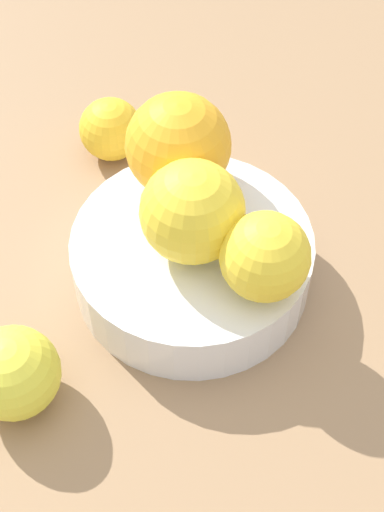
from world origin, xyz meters
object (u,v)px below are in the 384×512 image
Objects in this scene: orange_loose_0 at (111,129)px; orange_in_bowl_0 at (265,257)px; orange_in_bowl_1 at (178,145)px; orange_in_bowl_2 at (191,212)px; fruit_bowl at (192,261)px; orange_loose_1 at (13,373)px.

orange_in_bowl_0 is at bearing 30.54° from orange_loose_0.
orange_in_bowl_1 reaches higher than orange_in_bowl_2.
orange_loose_0 is (-9.40, -6.16, -6.60)cm from orange_in_bowl_1.
orange_in_bowl_2 is at bearing 5.72° from orange_in_bowl_1.
orange_loose_0 is (-16.38, -6.86, -6.32)cm from orange_in_bowl_2.
fruit_bowl is 9.66cm from orange_in_bowl_1.
orange_in_bowl_2 is at bearing -7.78° from fruit_bowl.
orange_in_bowl_2 is (-4.10, -5.22, 0.66)cm from orange_in_bowl_0.
fruit_bowl is 3.28× the size of orange_loose_0.
orange_loose_0 is at bearing -149.46° from orange_in_bowl_0.
orange_in_bowl_2 is (6.97, 0.70, -0.28)cm from orange_in_bowl_1.
orange_in_bowl_1 is (-6.46, -0.77, 7.14)cm from fruit_bowl.
orange_loose_1 reaches higher than fruit_bowl.
orange_in_bowl_2 is at bearing -128.15° from orange_in_bowl_0.
orange_in_bowl_1 is at bearing 142.31° from orange_loose_1.
orange_in_bowl_0 reaches higher than orange_loose_0.
orange_loose_0 is (-20.48, -12.08, -5.66)cm from orange_in_bowl_0.
orange_in_bowl_2 is 18.85cm from orange_loose_0.
orange_in_bowl_0 reaches higher than fruit_bowl.
orange_in_bowl_1 is 1.24× the size of orange_loose_1.
orange_loose_1 is at bearing -72.96° from orange_in_bowl_0.
orange_in_bowl_1 is 22.20cm from orange_loose_1.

